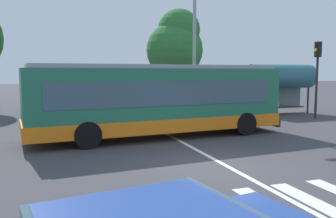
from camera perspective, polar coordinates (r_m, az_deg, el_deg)
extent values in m
plane|color=#3D3D42|center=(10.61, 7.34, -9.20)|extent=(160.00, 160.00, 0.00)
cylinder|color=black|center=(17.89, 7.82, -1.37)|extent=(1.03, 0.40, 1.00)
cylinder|color=black|center=(15.96, 12.25, -2.34)|extent=(1.03, 0.40, 1.00)
cylinder|color=black|center=(15.45, -14.43, -2.66)|extent=(1.03, 0.40, 1.00)
cylinder|color=black|center=(13.17, -12.73, -4.09)|extent=(1.03, 0.40, 1.00)
cube|color=#236B4C|center=(15.08, -1.63, 1.62)|extent=(10.94, 3.62, 2.55)
cube|color=orange|center=(15.19, -1.61, -2.15)|extent=(11.04, 3.66, 0.55)
cube|color=#3D5666|center=(15.06, -1.63, 2.78)|extent=(9.66, 3.55, 0.96)
cube|color=#3D5666|center=(17.80, 14.59, 2.75)|extent=(0.27, 2.24, 1.63)
cube|color=black|center=(17.78, 14.66, 5.62)|extent=(0.26, 1.93, 0.28)
cube|color=#99999E|center=(15.04, -1.64, 6.77)|extent=(10.49, 3.38, 0.16)
cube|color=#28282B|center=(18.00, 14.74, -1.70)|extent=(0.38, 2.55, 0.36)
cube|color=#234293|center=(3.80, -4.25, -16.69)|extent=(2.22, 1.85, 0.09)
cylinder|color=black|center=(23.98, -20.96, -0.29)|extent=(0.23, 0.65, 0.64)
cylinder|color=black|center=(23.88, -16.96, -0.18)|extent=(0.23, 0.65, 0.64)
cylinder|color=black|center=(21.22, -21.62, -1.08)|extent=(0.23, 0.65, 0.64)
cylinder|color=black|center=(21.11, -17.10, -0.96)|extent=(0.23, 0.65, 0.64)
cube|color=#196B70|center=(22.50, -19.18, 0.21)|extent=(2.00, 4.57, 0.52)
cube|color=#3D5666|center=(22.37, -19.24, 1.41)|extent=(1.69, 2.22, 0.44)
cube|color=#196B70|center=(22.36, -19.25, 1.88)|extent=(1.61, 2.04, 0.09)
cylinder|color=black|center=(23.82, -14.14, -0.12)|extent=(0.22, 0.65, 0.64)
cylinder|color=black|center=(23.93, -10.13, 0.00)|extent=(0.22, 0.65, 0.64)
cylinder|color=black|center=(21.04, -13.84, -0.89)|extent=(0.22, 0.65, 0.64)
cylinder|color=black|center=(21.18, -9.31, -0.75)|extent=(0.22, 0.65, 0.64)
cube|color=#234293|center=(22.44, -11.88, 0.40)|extent=(1.96, 4.56, 0.52)
cube|color=#3D5666|center=(22.31, -11.89, 1.60)|extent=(1.67, 2.21, 0.44)
cube|color=#234293|center=(22.30, -11.90, 2.08)|extent=(1.59, 2.03, 0.09)
cylinder|color=black|center=(24.12, -7.80, 0.08)|extent=(0.25, 0.65, 0.64)
cylinder|color=black|center=(24.35, -3.88, 0.18)|extent=(0.25, 0.65, 0.64)
cylinder|color=black|center=(21.36, -7.00, -0.66)|extent=(0.25, 0.65, 0.64)
cylinder|color=black|center=(21.63, -2.59, -0.54)|extent=(0.25, 0.65, 0.64)
cube|color=#38383D|center=(22.82, -5.34, 0.59)|extent=(2.14, 4.62, 0.52)
cube|color=#3D5666|center=(22.69, -5.32, 1.77)|extent=(1.76, 2.27, 0.44)
cube|color=#38383D|center=(22.67, -5.33, 2.24)|extent=(1.67, 2.09, 0.09)
cylinder|color=black|center=(25.00, -2.27, 0.34)|extent=(0.20, 0.64, 0.64)
cylinder|color=black|center=(25.51, 1.35, 0.46)|extent=(0.20, 0.64, 0.64)
cylinder|color=black|center=(22.35, -0.28, -0.32)|extent=(0.20, 0.64, 0.64)
cylinder|color=black|center=(22.92, 3.70, -0.18)|extent=(0.20, 0.64, 0.64)
cube|color=#AD1E1E|center=(23.90, 0.59, 0.86)|extent=(1.84, 4.51, 0.52)
cube|color=#3D5666|center=(23.78, 0.66, 1.99)|extent=(1.61, 2.17, 0.44)
cube|color=#AD1E1E|center=(23.76, 0.66, 2.43)|extent=(1.54, 1.99, 0.09)
cylinder|color=black|center=(25.54, 4.22, 0.45)|extent=(0.26, 0.66, 0.64)
cylinder|color=black|center=(26.08, 7.73, 0.53)|extent=(0.26, 0.66, 0.64)
cylinder|color=black|center=(22.90, 6.27, -0.21)|extent=(0.26, 0.66, 0.64)
cylinder|color=black|center=(23.51, 10.13, -0.11)|extent=(0.26, 0.66, 0.64)
cube|color=black|center=(24.46, 7.06, 0.93)|extent=(2.22, 4.65, 0.52)
cube|color=#3D5666|center=(24.34, 7.15, 2.04)|extent=(1.79, 2.30, 0.44)
cube|color=black|center=(24.33, 7.15, 2.47)|extent=(1.70, 2.11, 0.09)
cylinder|color=black|center=(26.59, 9.68, 0.60)|extent=(0.20, 0.64, 0.64)
cylinder|color=black|center=(27.40, 12.79, 0.69)|extent=(0.20, 0.64, 0.64)
cylinder|color=black|center=(24.16, 12.74, 0.00)|extent=(0.20, 0.64, 0.64)
cylinder|color=black|center=(25.05, 16.04, 0.12)|extent=(0.20, 0.64, 0.64)
cube|color=#C6B793|center=(25.75, 12.78, 1.08)|extent=(1.84, 4.51, 0.52)
cube|color=#3D5666|center=(25.64, 12.91, 2.13)|extent=(1.61, 2.17, 0.44)
cube|color=#C6B793|center=(25.63, 12.92, 2.54)|extent=(1.54, 1.99, 0.09)
cylinder|color=#28282B|center=(23.00, 22.64, 3.14)|extent=(0.14, 0.14, 3.63)
cube|color=black|center=(23.01, 22.87, 8.78)|extent=(0.28, 0.32, 0.90)
cylinder|color=#410907|center=(22.92, 22.57, 9.48)|extent=(0.04, 0.20, 0.20)
cylinder|color=yellow|center=(22.90, 22.54, 8.73)|extent=(0.04, 0.20, 0.20)
cylinder|color=#093B10|center=(22.89, 22.51, 7.98)|extent=(0.04, 0.20, 0.20)
cylinder|color=#28282B|center=(23.25, 13.09, 1.82)|extent=(0.12, 0.12, 2.30)
cylinder|color=#28282B|center=(25.80, 21.49, 1.96)|extent=(0.12, 0.12, 2.30)
cube|color=slate|center=(25.02, 16.59, 2.27)|extent=(4.22, 0.04, 1.93)
cylinder|color=#2D6670|center=(24.41, 17.61, 5.01)|extent=(4.49, 1.54, 1.54)
cube|color=#4C3823|center=(24.51, 17.46, 0.26)|extent=(3.52, 0.36, 0.08)
cylinder|color=#939399|center=(21.04, 4.26, 12.05)|extent=(0.20, 0.20, 10.01)
cylinder|color=brown|center=(28.84, 1.06, 3.36)|extent=(0.36, 0.36, 2.91)
sphere|color=#2D7033|center=(28.86, 1.07, 9.39)|extent=(4.52, 4.52, 4.52)
sphere|color=#2D7033|center=(29.11, 1.76, 12.49)|extent=(3.39, 3.39, 3.39)
cube|color=silver|center=(7.20, 9.77, -16.70)|extent=(0.45, 2.88, 0.01)
cube|color=silver|center=(7.71, 16.92, -15.30)|extent=(0.45, 2.88, 0.01)
cube|color=silver|center=(8.33, 23.01, -13.90)|extent=(0.45, 2.88, 0.01)
cube|color=silver|center=(12.55, 5.10, -6.79)|extent=(0.16, 24.00, 0.01)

